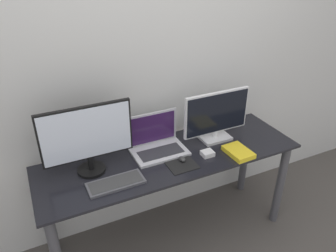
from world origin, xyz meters
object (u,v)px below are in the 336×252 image
object	(u,v)px
mouse	(182,159)
power_brick	(207,153)
laptop	(157,142)
keyboard	(116,183)
monitor_left	(87,137)
monitor_right	(217,116)
book	(238,152)

from	to	relation	value
mouse	power_brick	xyz separation A→B (m)	(0.19, -0.01, -0.00)
laptop	keyboard	bearing A→B (deg)	-146.85
monitor_left	power_brick	xyz separation A→B (m)	(0.77, -0.17, -0.23)
monitor_left	power_brick	world-z (taller)	monitor_left
power_brick	monitor_right	bearing A→B (deg)	45.22
monitor_left	book	distance (m)	1.03
laptop	mouse	distance (m)	0.23
keyboard	mouse	distance (m)	0.48
book	power_brick	world-z (taller)	same
monitor_right	power_brick	xyz separation A→B (m)	(-0.17, -0.17, -0.17)
monitor_right	power_brick	world-z (taller)	monitor_right
monitor_right	keyboard	distance (m)	0.88
monitor_left	keyboard	size ratio (longest dim) A/B	1.62
monitor_left	book	bearing A→B (deg)	-14.41
power_brick	laptop	bearing A→B (deg)	142.38
keyboard	book	distance (m)	0.88
monitor_right	book	bearing A→B (deg)	-82.51
mouse	power_brick	bearing A→B (deg)	-3.37
monitor_right	power_brick	distance (m)	0.30
mouse	book	distance (m)	0.41
monitor_left	monitor_right	world-z (taller)	monitor_left
monitor_left	book	size ratio (longest dim) A/B	2.66
power_brick	mouse	bearing A→B (deg)	176.63
keyboard	power_brick	bearing A→B (deg)	2.41
book	power_brick	bearing A→B (deg)	159.12
monitor_right	mouse	bearing A→B (deg)	-156.09
keyboard	book	bearing A→B (deg)	-3.25
keyboard	power_brick	world-z (taller)	power_brick
keyboard	book	xyz separation A→B (m)	(0.87, -0.05, 0.01)
laptop	mouse	size ratio (longest dim) A/B	6.26
monitor_left	monitor_right	distance (m)	0.94
monitor_left	laptop	xyz separation A→B (m)	(0.48, 0.05, -0.19)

